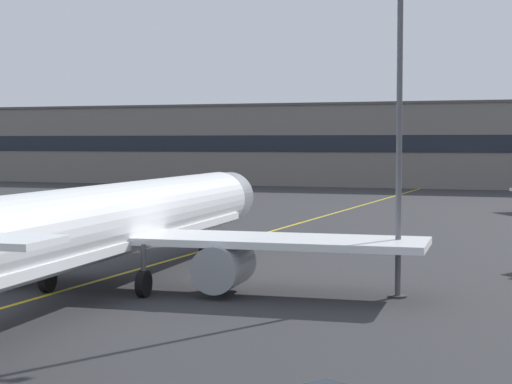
% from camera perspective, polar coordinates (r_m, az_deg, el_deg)
% --- Properties ---
extents(taxiway_centreline, '(5.48, 179.93, 0.01)m').
position_cam_1_polar(taxiway_centreline, '(66.19, -1.30, -3.23)').
color(taxiway_centreline, yellow).
rests_on(taxiway_centreline, ground).
extents(airliner_foreground, '(32.23, 41.52, 11.65)m').
position_cam_1_polar(airliner_foreground, '(45.23, -9.52, -2.03)').
color(airliner_foreground, white).
rests_on(airliner_foreground, ground).
extents(apron_lamp_post, '(2.24, 0.90, 14.92)m').
position_cam_1_polar(apron_lamp_post, '(42.46, 9.35, 3.58)').
color(apron_lamp_post, '#515156').
rests_on(apron_lamp_post, ground).
extents(terminal_building, '(169.01, 12.40, 14.06)m').
position_cam_1_polar(terminal_building, '(149.22, 7.77, 3.09)').
color(terminal_building, slate).
rests_on(terminal_building, ground).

